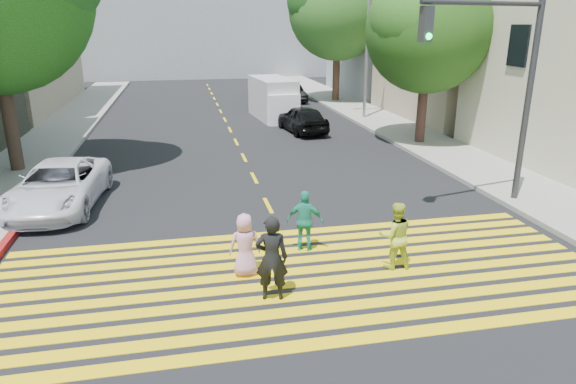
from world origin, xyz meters
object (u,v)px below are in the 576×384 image
object	(u,v)px
tree_right_far	(339,4)
white_sedan	(59,186)
dark_car_near	(302,119)
pedestrian_extra	(305,221)
traffic_signal	(503,72)
silver_car	(264,91)
tree_right_near	(430,23)
pedestrian_man	(272,258)
pedestrian_woman	(395,236)
dark_car_parked	(292,93)
pedestrian_child	(245,245)
white_van	(274,100)

from	to	relation	value
tree_right_far	white_sedan	size ratio (longest dim) A/B	1.97
tree_right_far	dark_car_near	distance (m)	12.40
tree_right_far	pedestrian_extra	size ratio (longest dim) A/B	6.32
white_sedan	traffic_signal	distance (m)	13.23
white_sedan	silver_car	distance (m)	23.48
tree_right_near	pedestrian_man	distance (m)	15.94
pedestrian_woman	dark_car_parked	size ratio (longest dim) A/B	0.43
pedestrian_child	pedestrian_extra	size ratio (longest dim) A/B	0.93
pedestrian_child	white_van	world-z (taller)	white_van
pedestrian_man	pedestrian_child	bearing A→B (deg)	-61.26
pedestrian_woman	traffic_signal	world-z (taller)	traffic_signal
pedestrian_extra	pedestrian_woman	bearing A→B (deg)	163.44
white_sedan	dark_car_parked	bearing A→B (deg)	65.41
tree_right_far	silver_car	xyz separation A→B (m)	(-4.86, 2.07, -5.85)
pedestrian_extra	dark_car_parked	distance (m)	25.12
tree_right_far	pedestrian_woman	xyz separation A→B (m)	(-6.27, -25.15, -5.72)
silver_car	tree_right_far	bearing A→B (deg)	156.60
pedestrian_extra	white_van	size ratio (longest dim) A/B	0.30
pedestrian_man	white_van	distance (m)	20.63
pedestrian_child	white_van	size ratio (longest dim) A/B	0.28
dark_car_parked	pedestrian_woman	bearing A→B (deg)	-102.40
pedestrian_man	pedestrian_extra	bearing A→B (deg)	-109.35
tree_right_near	tree_right_far	distance (m)	13.67
pedestrian_man	pedestrian_child	world-z (taller)	pedestrian_man
tree_right_far	pedestrian_extra	bearing A→B (deg)	-108.59
dark_car_parked	traffic_signal	size ratio (longest dim) A/B	0.58
pedestrian_extra	dark_car_parked	xyz separation A→B (m)	(4.96, 24.63, -0.17)
pedestrian_extra	traffic_signal	xyz separation A→B (m)	(6.05, 1.88, 3.25)
tree_right_far	dark_car_near	world-z (taller)	tree_right_far
tree_right_near	pedestrian_extra	world-z (taller)	tree_right_near
pedestrian_man	pedestrian_woman	xyz separation A→B (m)	(2.94, 0.81, -0.11)
pedestrian_woman	dark_car_parked	distance (m)	26.14
white_van	silver_car	bearing A→B (deg)	79.82
pedestrian_woman	dark_car_near	bearing A→B (deg)	-89.24
pedestrian_child	white_sedan	size ratio (longest dim) A/B	0.29
traffic_signal	tree_right_near	bearing A→B (deg)	64.82
tree_right_near	silver_car	size ratio (longest dim) A/B	1.75
pedestrian_child	white_sedan	distance (m)	7.35
tree_right_far	pedestrian_woman	distance (m)	26.54
white_sedan	dark_car_near	distance (m)	13.57
pedestrian_extra	tree_right_near	bearing A→B (deg)	-107.33
dark_car_near	dark_car_parked	world-z (taller)	dark_car_near
tree_right_near	pedestrian_woman	world-z (taller)	tree_right_near
pedestrian_woman	white_van	xyz separation A→B (m)	(0.74, 19.49, 0.31)
white_van	traffic_signal	world-z (taller)	traffic_signal
pedestrian_child	silver_car	size ratio (longest dim) A/B	0.32
pedestrian_woman	white_sedan	xyz separation A→B (m)	(-8.23, 5.81, -0.10)
silver_car	traffic_signal	bearing A→B (deg)	96.55
white_sedan	pedestrian_woman	bearing A→B (deg)	-30.17
white_sedan	dark_car_near	bearing A→B (deg)	49.41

